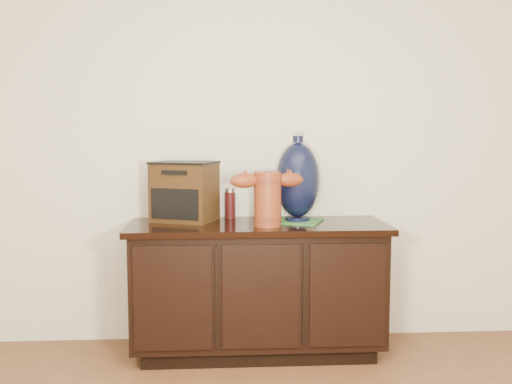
{
  "coord_description": "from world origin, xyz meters",
  "views": [
    {
      "loc": [
        -0.22,
        -1.12,
        1.28
      ],
      "look_at": [
        -0.01,
        2.18,
        0.94
      ],
      "focal_mm": 42.0,
      "sensor_mm": 36.0,
      "label": 1
    }
  ],
  "objects": [
    {
      "name": "spray_can",
      "position": [
        -0.15,
        2.44,
        0.84
      ],
      "size": [
        0.06,
        0.06,
        0.18
      ],
      "color": "#5A0F11",
      "rests_on": "sideboard"
    },
    {
      "name": "room",
      "position": [
        0.0,
        0.0,
        1.3
      ],
      "size": [
        5.0,
        5.0,
        5.0
      ],
      "color": "brown",
      "rests_on": "ground"
    },
    {
      "name": "green_mat",
      "position": [
        0.23,
        2.28,
        0.76
      ],
      "size": [
        0.34,
        0.34,
        0.01
      ],
      "primitive_type": "cube",
      "rotation": [
        0.0,
        0.0,
        -0.37
      ],
      "color": "#326A30",
      "rests_on": "sideboard"
    },
    {
      "name": "tv_radio",
      "position": [
        -0.42,
        2.35,
        0.93
      ],
      "size": [
        0.42,
        0.38,
        0.35
      ],
      "rotation": [
        0.0,
        0.0,
        -0.38
      ],
      "color": "#37210D",
      "rests_on": "sideboard"
    },
    {
      "name": "terracotta_vessel",
      "position": [
        0.05,
        2.13,
        0.92
      ],
      "size": [
        0.42,
        0.18,
        0.3
      ],
      "rotation": [
        0.0,
        0.0,
        0.21
      ],
      "color": "brown",
      "rests_on": "sideboard"
    },
    {
      "name": "lamp_base",
      "position": [
        0.23,
        2.28,
        0.99
      ],
      "size": [
        0.32,
        0.32,
        0.49
      ],
      "rotation": [
        0.0,
        0.0,
        -0.37
      ],
      "color": "black",
      "rests_on": "green_mat"
    },
    {
      "name": "sideboard",
      "position": [
        0.0,
        2.23,
        0.39
      ],
      "size": [
        1.46,
        0.56,
        0.75
      ],
      "color": "black",
      "rests_on": "ground"
    }
  ]
}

